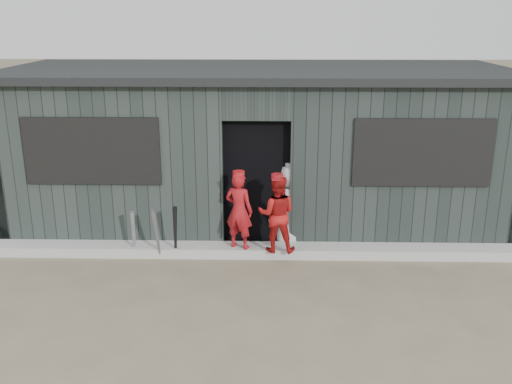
{
  "coord_description": "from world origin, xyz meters",
  "views": [
    {
      "loc": [
        0.17,
        -6.06,
        3.47
      ],
      "look_at": [
        0.0,
        1.8,
        1.0
      ],
      "focal_mm": 40.0,
      "sensor_mm": 36.0,
      "label": 1
    }
  ],
  "objects_px": {
    "bat_left": "(134,234)",
    "player_grey_back": "(290,206)",
    "bat_right": "(175,232)",
    "player_red_left": "(239,211)",
    "dugout": "(258,146)",
    "player_red_right": "(277,214)",
    "bat_mid": "(157,235)"
  },
  "relations": [
    {
      "from": "bat_right",
      "to": "player_red_left",
      "type": "distance_m",
      "value": 0.98
    },
    {
      "from": "player_red_right",
      "to": "player_red_left",
      "type": "bearing_deg",
      "value": -7.19
    },
    {
      "from": "bat_left",
      "to": "player_grey_back",
      "type": "relative_size",
      "value": 0.56
    },
    {
      "from": "player_red_right",
      "to": "bat_left",
      "type": "bearing_deg",
      "value": 2.73
    },
    {
      "from": "bat_left",
      "to": "dugout",
      "type": "xyz_separation_m",
      "value": [
        1.8,
        1.81,
        0.92
      ]
    },
    {
      "from": "bat_mid",
      "to": "player_red_left",
      "type": "height_order",
      "value": "player_red_left"
    },
    {
      "from": "bat_right",
      "to": "dugout",
      "type": "relative_size",
      "value": 0.1
    },
    {
      "from": "bat_right",
      "to": "player_red_right",
      "type": "relative_size",
      "value": 0.75
    },
    {
      "from": "bat_left",
      "to": "bat_mid",
      "type": "xyz_separation_m",
      "value": [
        0.36,
        -0.12,
        0.04
      ]
    },
    {
      "from": "bat_left",
      "to": "player_grey_back",
      "type": "distance_m",
      "value": 2.38
    },
    {
      "from": "bat_left",
      "to": "dugout",
      "type": "height_order",
      "value": "dugout"
    },
    {
      "from": "bat_left",
      "to": "player_grey_back",
      "type": "height_order",
      "value": "player_grey_back"
    },
    {
      "from": "player_red_left",
      "to": "dugout",
      "type": "relative_size",
      "value": 0.14
    },
    {
      "from": "player_red_right",
      "to": "bat_mid",
      "type": "bearing_deg",
      "value": 6.31
    },
    {
      "from": "bat_right",
      "to": "bat_left",
      "type": "bearing_deg",
      "value": 175.42
    },
    {
      "from": "bat_mid",
      "to": "bat_left",
      "type": "bearing_deg",
      "value": 162.46
    },
    {
      "from": "player_red_left",
      "to": "dugout",
      "type": "distance_m",
      "value": 1.85
    },
    {
      "from": "bat_left",
      "to": "dugout",
      "type": "relative_size",
      "value": 0.09
    },
    {
      "from": "player_red_right",
      "to": "player_grey_back",
      "type": "distance_m",
      "value": 0.56
    },
    {
      "from": "bat_mid",
      "to": "player_grey_back",
      "type": "distance_m",
      "value": 2.05
    },
    {
      "from": "bat_mid",
      "to": "dugout",
      "type": "xyz_separation_m",
      "value": [
        1.43,
        1.92,
        0.88
      ]
    },
    {
      "from": "bat_left",
      "to": "bat_mid",
      "type": "distance_m",
      "value": 0.38
    },
    {
      "from": "player_grey_back",
      "to": "player_red_left",
      "type": "bearing_deg",
      "value": 1.82
    },
    {
      "from": "player_red_left",
      "to": "dugout",
      "type": "bearing_deg",
      "value": -76.1
    },
    {
      "from": "player_red_left",
      "to": "player_grey_back",
      "type": "relative_size",
      "value": 0.87
    },
    {
      "from": "player_red_left",
      "to": "dugout",
      "type": "xyz_separation_m",
      "value": [
        0.25,
        1.74,
        0.56
      ]
    },
    {
      "from": "bat_right",
      "to": "dugout",
      "type": "distance_m",
      "value": 2.36
    },
    {
      "from": "player_red_left",
      "to": "player_red_right",
      "type": "distance_m",
      "value": 0.56
    },
    {
      "from": "dugout",
      "to": "bat_mid",
      "type": "bearing_deg",
      "value": -126.72
    },
    {
      "from": "bat_left",
      "to": "player_red_left",
      "type": "xyz_separation_m",
      "value": [
        1.55,
        0.07,
        0.35
      ]
    },
    {
      "from": "bat_mid",
      "to": "bat_right",
      "type": "relative_size",
      "value": 0.97
    },
    {
      "from": "bat_left",
      "to": "bat_right",
      "type": "height_order",
      "value": "bat_right"
    }
  ]
}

